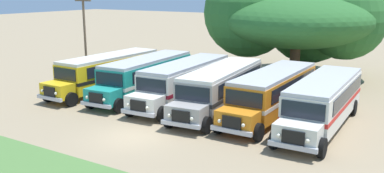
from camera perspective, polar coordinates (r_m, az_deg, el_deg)
ground_plane at (r=23.53m, az=-8.16°, el=-6.76°), size 220.00×220.00×0.00m
parked_bus_slot_0 at (r=34.09m, az=-11.31°, el=2.07°), size 2.81×10.86×2.82m
parked_bus_slot_1 at (r=32.17m, az=-6.30°, el=1.60°), size 3.30×10.93×2.82m
parked_bus_slot_2 at (r=30.14m, az=-0.99°, el=0.90°), size 3.19×10.91×2.82m
parked_bus_slot_3 at (r=28.16m, az=3.91°, el=0.01°), size 3.56×10.97×2.82m
parked_bus_slot_4 at (r=27.27m, az=10.83°, el=-0.64°), size 2.73×10.85×2.82m
parked_bus_slot_5 at (r=25.80m, az=17.34°, el=-1.78°), size 2.88×10.86×2.82m
broad_shade_tree at (r=40.07m, az=13.92°, el=8.94°), size 15.52×15.05×9.87m
utility_pole at (r=37.56m, az=-14.28°, el=6.71°), size 1.80×0.20×7.57m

